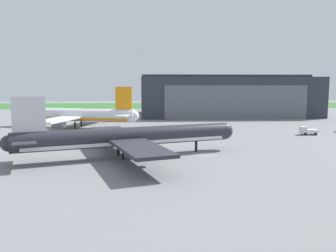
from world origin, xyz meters
TOP-DOWN VIEW (x-y plane):
  - ground_plane at (0.00, 0.00)m, footprint 440.00×440.00m
  - grass_field_strip at (0.00, 159.87)m, footprint 440.00×56.00m
  - maintenance_hangar at (23.90, 87.72)m, footprint 75.01×39.61m
  - airliner_near_left at (-14.71, -1.72)m, footprint 42.98×37.38m
  - airliner_far_left at (-34.94, 44.64)m, footprint 42.90×40.03m
  - baggage_tug at (33.15, 25.15)m, footprint 4.74×2.78m
  - pushback_tractor at (10.47, 35.10)m, footprint 3.69×4.09m

SIDE VIEW (x-z plane):
  - ground_plane at x=0.00m, z-range 0.00..0.00m
  - grass_field_strip at x=0.00m, z-range 0.00..0.08m
  - baggage_tug at x=33.15m, z-range -0.06..2.18m
  - pushback_tractor at x=10.47m, z-range 0.17..2.22m
  - airliner_near_left at x=-14.71m, z-range -2.11..9.78m
  - airliner_far_left at x=-34.94m, z-range -2.56..10.57m
  - maintenance_hangar at x=23.90m, z-range -0.46..17.58m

